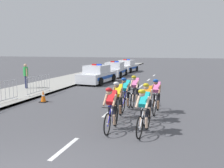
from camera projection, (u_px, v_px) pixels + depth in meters
sidewalk_slab at (61, 82)px, 19.81m from camera, size 3.83×60.00×0.12m
kerb_edge at (81, 83)px, 19.27m from camera, size 0.16×60.00×0.13m
lane_markings_centre at (129, 96)px, 14.17m from camera, size 0.14×25.60×0.01m
cyclist_lead at (111, 108)px, 7.96m from camera, size 0.42×1.72×1.56m
cyclist_second at (144, 110)px, 7.63m from camera, size 0.44×1.72×1.56m
cyclist_third at (118, 99)px, 9.35m from camera, size 0.43×1.72×1.56m
cyclist_fourth at (147, 101)px, 8.95m from camera, size 0.42×1.72×1.56m
cyclist_fifth at (126, 93)px, 10.66m from camera, size 0.44×1.72×1.56m
cyclist_sixth at (156, 95)px, 10.16m from camera, size 0.42×1.72×1.56m
cyclist_seventh at (135, 90)px, 11.53m from camera, size 0.42×1.72×1.56m
police_car_nearest at (97, 75)px, 19.55m from camera, size 2.25×4.52×1.59m
police_car_second at (115, 70)px, 24.44m from camera, size 2.12×4.46×1.59m
police_car_third at (127, 66)px, 29.45m from camera, size 2.26×4.53×1.59m
crowd_barrier_middle at (1, 93)px, 11.59m from camera, size 0.52×2.32×1.07m
crowd_barrier_rear at (39, 85)px, 14.27m from camera, size 0.51×2.32×1.07m
traffic_cone_mid at (43, 96)px, 12.39m from camera, size 0.36×0.36×0.64m
spectator_middle at (26, 74)px, 16.08m from camera, size 0.47×0.39×1.68m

